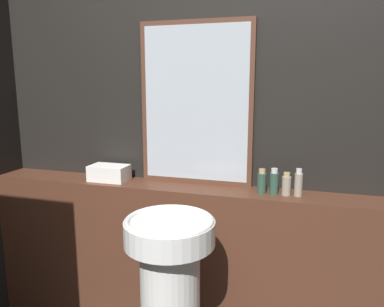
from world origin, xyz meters
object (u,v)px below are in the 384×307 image
at_px(pedestal_sink, 170,301).
at_px(shampoo_bottle, 262,182).
at_px(lotion_bottle, 286,185).
at_px(towel_stack, 109,173).
at_px(body_wash_bottle, 298,183).
at_px(conditioner_bottle, 274,182).
at_px(mirror, 196,104).

height_order(pedestal_sink, shampoo_bottle, shampoo_bottle).
bearing_deg(lotion_bottle, towel_stack, 180.00).
bearing_deg(towel_stack, lotion_bottle, 0.00).
height_order(towel_stack, body_wash_bottle, body_wash_bottle).
height_order(shampoo_bottle, body_wash_bottle, body_wash_bottle).
distance_m(shampoo_bottle, conditioner_bottle, 0.06).
distance_m(pedestal_sink, body_wash_bottle, 0.81).
bearing_deg(pedestal_sink, lotion_bottle, 44.25).
distance_m(towel_stack, body_wash_bottle, 1.02).
bearing_deg(shampoo_bottle, mirror, 166.06).
distance_m(mirror, towel_stack, 0.62).
distance_m(pedestal_sink, shampoo_bottle, 0.71).
height_order(pedestal_sink, conditioner_bottle, conditioner_bottle).
bearing_deg(mirror, body_wash_bottle, -9.55).
height_order(mirror, conditioner_bottle, mirror).
bearing_deg(towel_stack, body_wash_bottle, -0.00).
xyz_separation_m(mirror, lotion_bottle, (0.49, -0.09, -0.38)).
height_order(towel_stack, conditioner_bottle, conditioner_bottle).
bearing_deg(conditioner_bottle, pedestal_sink, -131.70).
bearing_deg(mirror, pedestal_sink, -85.77).
xyz_separation_m(mirror, towel_stack, (-0.48, -0.09, -0.39)).
xyz_separation_m(towel_stack, body_wash_bottle, (1.02, -0.00, 0.02)).
xyz_separation_m(mirror, shampoo_bottle, (0.37, -0.09, -0.37)).
relative_size(towel_stack, conditioner_bottle, 1.64).
relative_size(towel_stack, body_wash_bottle, 1.56).
distance_m(mirror, lotion_bottle, 0.62).
distance_m(mirror, shampoo_bottle, 0.53).
distance_m(lotion_bottle, body_wash_bottle, 0.06).
distance_m(pedestal_sink, lotion_bottle, 0.77).
height_order(shampoo_bottle, conditioner_bottle, conditioner_bottle).
bearing_deg(shampoo_bottle, lotion_bottle, 0.00).
xyz_separation_m(lotion_bottle, body_wash_bottle, (0.06, -0.00, 0.01)).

